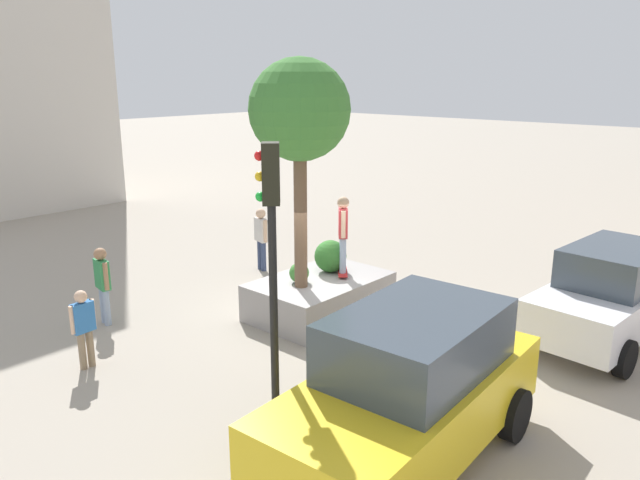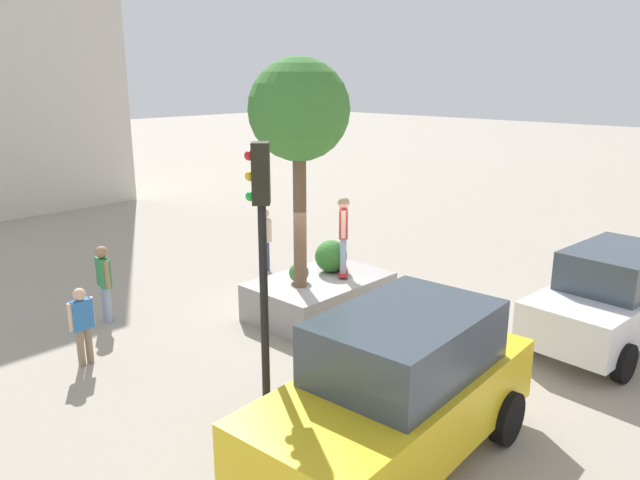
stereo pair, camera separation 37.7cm
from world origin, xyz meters
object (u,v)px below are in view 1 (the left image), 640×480
Objects in this scene: skateboard at (343,272)px; taxi_cab at (409,388)px; plaza_tree at (300,113)px; pedestrian_crossing at (84,324)px; skateboarder at (343,229)px; bystander_watching at (103,280)px; planter_ledge at (320,296)px; passerby_with_bag at (261,235)px; police_car at (610,294)px; traffic_light_corner at (272,242)px.

taxi_cab is (3.85, 4.38, 0.22)m from skateboard.
pedestrian_crossing is at bearing -19.65° from plaza_tree.
bystander_watching is (4.13, -3.29, -0.92)m from skateboarder.
planter_ledge is 1.77× the size of passerby_with_bag.
plaza_tree is at bearing 3.49° from planter_ledge.
bystander_watching is (2.90, -3.14, -3.54)m from plaza_tree.
plaza_tree is at bearing -56.39° from police_car.
taxi_cab is 7.68m from bystander_watching.
police_car is (-2.85, 5.32, 0.58)m from planter_ledge.
passerby_with_bag is (-1.34, -3.37, 0.59)m from planter_ledge.
skateboard is at bearing 173.14° from plaza_tree.
skateboarder is (-1.23, 0.15, -2.62)m from plaza_tree.
skateboarder reaches higher than police_car.
passerby_with_bag is 1.15× the size of pedestrian_crossing.
police_car is 10.28m from pedestrian_crossing.
passerby_with_bag is (-2.00, -3.41, -3.53)m from plaza_tree.
plaza_tree is at bearing 132.67° from bystander_watching.
planter_ledge is at bearing 163.28° from pedestrian_crossing.
skateboarder is 5.36m from bystander_watching.
planter_ledge is at bearing -61.83° from police_car.
plaza_tree reaches higher than taxi_cab.
skateboard is 5.65m from traffic_light_corner.
planter_ledge is at bearing -18.33° from skateboarder.
plaza_tree is 2.90m from skateboarder.
passerby_with_bag is at bearing -111.65° from planter_ledge.
planter_ledge is 6.06m from police_car.
passerby_with_bag is (-4.62, -7.94, -0.11)m from taxi_cab.
skateboarder reaches higher than pedestrian_crossing.
pedestrian_crossing is (4.21, -1.50, -3.67)m from plaza_tree.
traffic_light_corner is at bearing 33.70° from planter_ledge.
bystander_watching is at bearing -94.70° from traffic_light_corner.
planter_ledge is at bearing 68.35° from passerby_with_bag.
traffic_light_corner is at bearing 85.30° from bystander_watching.
pedestrian_crossing is at bearing 51.36° from bystander_watching.
bystander_watching is 0.99× the size of passerby_with_bag.
taxi_cab reaches higher than planter_ledge.
skateboard is 0.17× the size of police_car.
police_car is (-2.28, 5.13, -0.92)m from skateboarder.
skateboarder is at bearing -165.96° from skateboard.
skateboarder is (-0.00, -0.00, 1.02)m from skateboard.
traffic_light_corner is 4.74m from pedestrian_crossing.
bystander_watching is at bearing -47.33° from plaza_tree.
skateboarder is at bearing 163.11° from pedestrian_crossing.
bystander_watching is at bearing -87.94° from taxi_cab.
planter_ledge is 0.64× the size of plaza_tree.
taxi_cab reaches higher than police_car.
skateboard is (-0.57, 0.19, 0.48)m from planter_ledge.
planter_ledge is 1.77× the size of skateboarder.
bystander_watching is at bearing -52.74° from police_car.
police_car reaches higher than pedestrian_crossing.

